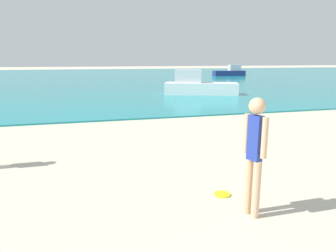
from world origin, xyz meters
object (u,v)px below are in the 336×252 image
Objects in this scene: person_standing at (254,151)px; frisbee at (222,194)px; boat_near at (198,86)px; boat_far at (230,72)px.

frisbee is at bearing -9.40° from person_standing.
person_standing is 0.36× the size of boat_near.
person_standing is 6.49× the size of frisbee.
boat_near is (4.67, 14.43, -0.38)m from person_standing.
boat_far is (16.70, 34.16, -0.42)m from person_standing.
person_standing is 0.40× the size of boat_far.
frisbee is at bearing -87.87° from boat_near.
frisbee is 14.53m from boat_near.
person_standing is 38.03m from boat_far.
boat_far is at bearing 79.95° from boat_near.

